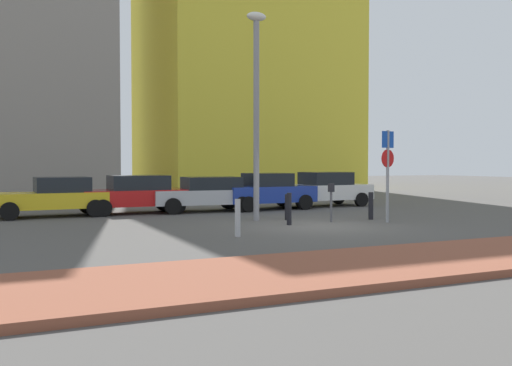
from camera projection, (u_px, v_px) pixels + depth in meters
ground_plane at (318, 226)px, 17.47m from camera, size 120.00×120.00×0.00m
sidewalk_brick at (483, 255)px, 11.47m from camera, size 40.00×3.19×0.14m
parked_car_yellow at (54, 196)px, 20.60m from camera, size 4.30×2.08×1.46m
parked_car_red at (137, 194)px, 21.96m from camera, size 4.16×2.00×1.50m
parked_car_silver at (205, 193)px, 22.83m from camera, size 4.23×2.24×1.41m
parked_car_blue at (267, 191)px, 23.94m from camera, size 4.06×2.23×1.55m
parked_car_white at (323, 189)px, 25.63m from camera, size 4.61×2.16×1.57m
parking_sign_post at (388, 164)px, 18.57m from camera, size 0.59×0.16×3.06m
parking_meter at (331, 197)px, 18.75m from camera, size 0.18×0.14×1.29m
street_lamp at (256, 99)px, 19.10m from camera, size 0.70×0.36×7.11m
traffic_bollard_near at (371, 206)px, 19.54m from camera, size 0.17×0.17×0.96m
traffic_bollard_mid at (289, 209)px, 17.78m from camera, size 0.16×0.16×1.03m
traffic_bollard_far at (287, 207)px, 19.38m from camera, size 0.16×0.16×0.90m
traffic_bollard_edge at (238, 218)px, 14.93m from camera, size 0.15×0.15×1.01m
building_colorful_midrise at (241, 4)px, 43.81m from camera, size 14.41×13.66×28.91m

